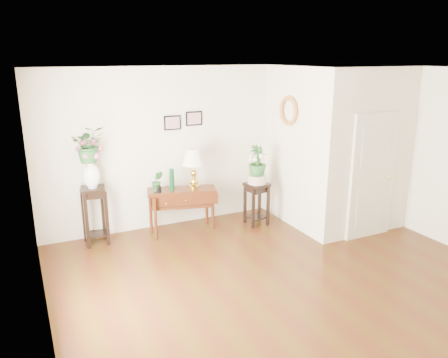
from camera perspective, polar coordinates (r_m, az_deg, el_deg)
floor at (r=6.14m, az=8.48°, el=-13.29°), size 6.00×5.50×0.02m
ceiling at (r=5.37m, az=9.73°, el=13.82°), size 6.00×5.50×0.02m
wall_back at (r=7.93m, az=-2.25°, el=4.46°), size 6.00×0.02×2.80m
wall_left at (r=4.66m, az=-23.11°, el=-5.19°), size 0.02×5.50×2.80m
partition at (r=8.21m, az=14.18°, el=4.37°), size 1.80×1.95×2.80m
door at (r=7.57m, az=18.79°, el=0.31°), size 0.90×0.05×2.10m
art_print_left at (r=7.61m, az=-6.76°, el=7.31°), size 0.30×0.02×0.25m
art_print_right at (r=7.74m, az=-3.94°, el=7.90°), size 0.30×0.02×0.25m
wall_ornament at (r=7.64m, az=8.40°, el=8.80°), size 0.07×0.51×0.51m
console_table at (r=7.59m, az=-5.49°, el=-4.10°), size 1.22×0.67×0.77m
table_lamp at (r=7.45m, az=-3.99°, el=1.49°), size 0.43×0.43×0.69m
green_vase at (r=7.36m, az=-6.84°, el=-0.21°), size 0.09×0.09×0.37m
potted_plant at (r=7.29m, az=-8.71°, el=-0.42°), size 0.23×0.20×0.35m
plant_stand_a at (r=7.36m, az=-16.49°, el=-4.62°), size 0.42×0.42×0.95m
porcelain_vase at (r=7.15m, az=-16.93°, el=0.65°), size 0.35×0.35×0.46m
lily_arrangement at (r=7.05m, az=-17.23°, el=4.28°), size 0.55×0.49×0.57m
plant_stand_b at (r=7.90m, az=4.26°, el=-3.25°), size 0.43×0.43×0.77m
ceramic_bowl at (r=7.76m, az=4.33°, el=0.01°), size 0.41×0.41×0.15m
narcissus at (r=7.68m, az=4.38°, el=2.31°), size 0.39×0.39×0.56m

